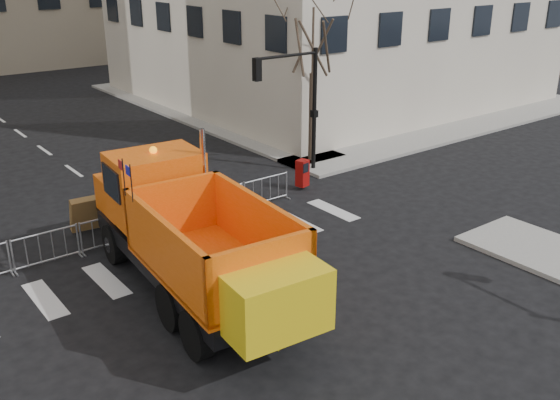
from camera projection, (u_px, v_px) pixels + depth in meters
ground at (300, 329)px, 15.98m from camera, size 120.00×120.00×0.00m
sidewalk_back at (150, 222)px, 22.24m from camera, size 64.00×5.00×0.15m
traffic_light_right at (314, 111)px, 26.84m from camera, size 0.18×0.18×5.40m
crowd_barriers at (140, 223)px, 20.98m from camera, size 12.60×0.60×1.10m
street_tree at (312, 82)px, 27.59m from camera, size 3.00×3.00×7.50m
plow_truck at (192, 233)px, 16.92m from camera, size 4.06×11.31×4.31m
cop_a at (171, 212)px, 20.89m from camera, size 0.77×0.61×1.86m
cop_b at (159, 218)px, 20.67m from camera, size 1.02×0.94×1.68m
cop_c at (145, 221)px, 20.36m from camera, size 1.06×0.93×1.71m
newspaper_box at (302, 173)px, 25.37m from camera, size 0.53×0.49×1.10m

